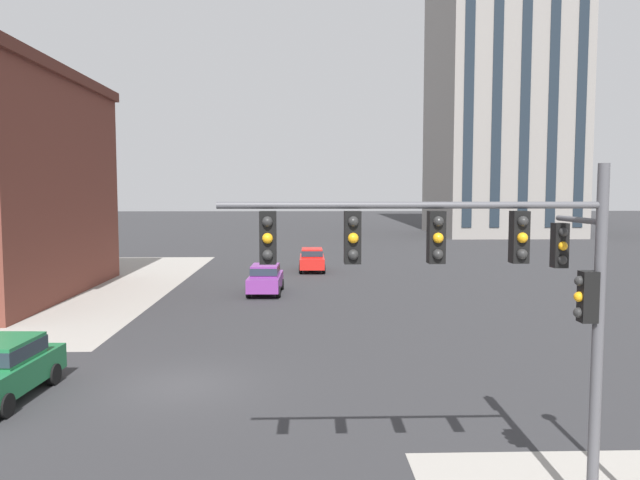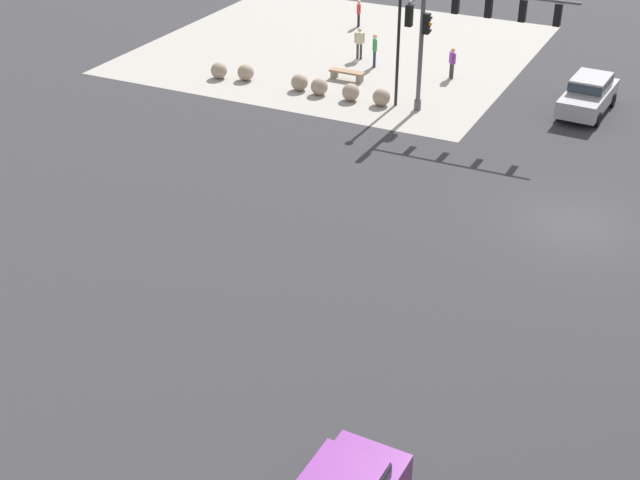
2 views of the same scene
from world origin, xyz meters
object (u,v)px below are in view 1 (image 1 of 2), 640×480
Objects in this scene: car_main_southbound_near at (312,259)px; car_cross_eastbound at (2,367)px; car_main_southbound_far at (265,278)px; traffic_signal_main at (501,283)px.

car_cross_eastbound is at bearing -108.62° from car_main_southbound_near.
traffic_signal_main is at bearing -77.03° from car_main_southbound_far.
car_main_southbound_far is 18.72m from car_cross_eastbound.
car_main_southbound_near is 10.20m from car_main_southbound_far.
car_main_southbound_far is (-2.84, -9.80, 0.00)m from car_main_southbound_near.
traffic_signal_main is 34.24m from car_main_southbound_near.
traffic_signal_main is 1.51× the size of car_cross_eastbound.
car_main_southbound_far is at bearing 70.04° from car_cross_eastbound.
car_main_southbound_far is 0.99× the size of car_cross_eastbound.
car_main_southbound_far and car_cross_eastbound have the same top height.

